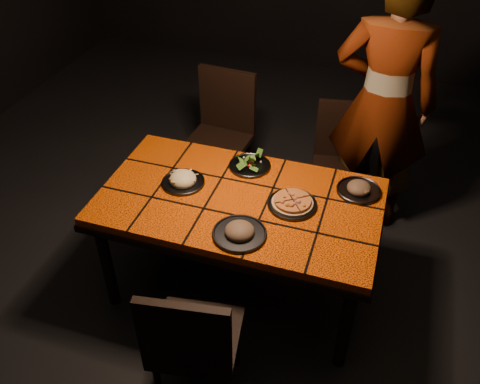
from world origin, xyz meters
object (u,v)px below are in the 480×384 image
(chair_far_left, at_px, (222,127))
(chair_far_right, at_px, (342,156))
(plate_pasta, at_px, (183,180))
(diner, at_px, (383,104))
(plate_pizza, at_px, (292,203))
(dining_table, at_px, (239,208))
(chair_near, at_px, (192,342))

(chair_far_left, xyz_separation_m, chair_far_right, (0.92, -0.02, -0.05))
(chair_far_left, xyz_separation_m, plate_pasta, (0.10, -0.95, 0.20))
(chair_far_left, relative_size, diner, 0.52)
(chair_far_left, height_order, plate_pizza, chair_far_left)
(chair_far_right, distance_m, plate_pizza, 0.98)
(chair_far_left, bearing_deg, plate_pasta, -79.42)
(dining_table, distance_m, diner, 1.24)
(chair_far_right, relative_size, plate_pizza, 2.75)
(dining_table, xyz_separation_m, plate_pizza, (0.30, 0.03, 0.10))
(dining_table, relative_size, plate_pizza, 4.96)
(chair_far_left, xyz_separation_m, diner, (1.13, 0.02, 0.38))
(chair_far_left, bearing_deg, chair_near, -70.09)
(chair_near, height_order, plate_pizza, chair_near)
(chair_far_right, xyz_separation_m, plate_pizza, (-0.16, -0.93, 0.25))
(plate_pizza, bearing_deg, dining_table, -174.55)
(chair_far_left, relative_size, chair_far_right, 1.11)
(chair_far_left, relative_size, plate_pasta, 3.89)
(chair_near, relative_size, diner, 0.49)
(diner, bearing_deg, dining_table, 57.66)
(plate_pasta, bearing_deg, diner, 43.17)
(dining_table, relative_size, chair_near, 1.74)
(chair_near, relative_size, plate_pizza, 2.85)
(dining_table, relative_size, diner, 0.85)
(plate_pizza, bearing_deg, chair_far_left, 128.80)
(chair_near, bearing_deg, chair_far_left, -83.64)
(chair_near, bearing_deg, plate_pasta, -74.34)
(dining_table, height_order, plate_pizza, plate_pizza)
(chair_near, xyz_separation_m, diner, (0.64, 1.84, 0.42))
(chair_near, bearing_deg, chair_far_right, -112.26)
(dining_table, height_order, chair_far_right, chair_far_right)
(chair_near, xyz_separation_m, plate_pasta, (-0.40, 0.87, 0.24))
(chair_far_right, xyz_separation_m, plate_pasta, (-0.82, -0.93, 0.26))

